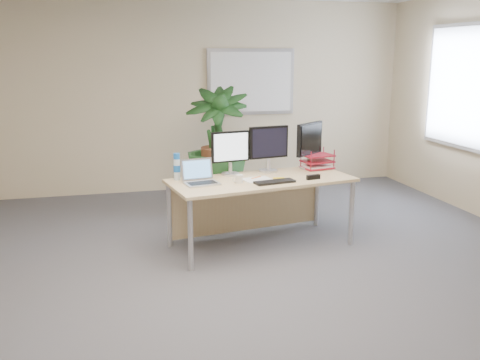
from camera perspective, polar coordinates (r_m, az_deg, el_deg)
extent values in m
plane|color=#4C4B50|center=(4.22, -0.47, -14.18)|extent=(8.00, 8.00, 0.00)
cube|color=beige|center=(7.72, -7.62, 8.75)|extent=(7.00, 0.04, 2.70)
cube|color=silver|center=(7.90, 1.18, 10.42)|extent=(1.30, 0.03, 0.95)
cube|color=white|center=(7.88, 1.22, 10.42)|extent=(1.20, 0.01, 0.85)
cube|color=silver|center=(7.38, 22.35, 9.23)|extent=(0.03, 1.30, 1.55)
cube|color=silver|center=(7.36, 22.23, 9.24)|extent=(0.01, 1.20, 1.45)
cube|color=#D3B07D|center=(5.42, 2.29, -0.04)|extent=(1.96, 1.08, 0.03)
cube|color=#D3B07D|center=(5.83, 0.71, -2.70)|extent=(1.74, 0.31, 0.56)
cylinder|color=#BBBABF|center=(4.90, -5.31, -5.90)|extent=(0.05, 0.05, 0.68)
cylinder|color=#BBBABF|center=(5.67, 11.81, -3.45)|extent=(0.05, 0.05, 0.68)
cylinder|color=#BBBABF|center=(5.52, -7.55, -3.74)|extent=(0.05, 0.05, 0.68)
cylinder|color=#BBBABF|center=(6.21, 8.19, -1.82)|extent=(0.05, 0.05, 0.68)
imported|color=#133514|center=(6.82, -2.51, 3.17)|extent=(1.10, 1.10, 1.50)
cylinder|color=#BBBABF|center=(5.60, -1.04, 0.66)|extent=(0.19, 0.19, 0.02)
cylinder|color=#BBBABF|center=(5.59, -1.04, 1.31)|extent=(0.04, 0.04, 0.11)
cube|color=black|center=(5.54, -1.05, 3.58)|extent=(0.41, 0.10, 0.32)
cube|color=white|center=(5.52, -0.96, 3.54)|extent=(0.37, 0.07, 0.28)
cylinder|color=#BBBABF|center=(5.76, 3.04, 0.99)|extent=(0.20, 0.20, 0.02)
cylinder|color=#BBBABF|center=(5.74, 3.05, 1.68)|extent=(0.04, 0.04, 0.12)
cube|color=black|center=(5.70, 3.08, 4.05)|extent=(0.44, 0.11, 0.34)
cube|color=black|center=(5.67, 3.19, 4.01)|extent=(0.40, 0.07, 0.30)
cylinder|color=#BBBABF|center=(5.96, 7.34, 1.33)|extent=(0.21, 0.21, 0.02)
cylinder|color=#BBBABF|center=(5.94, 7.36, 2.02)|extent=(0.04, 0.04, 0.12)
cube|color=black|center=(5.90, 7.43, 4.39)|extent=(0.39, 0.31, 0.35)
cube|color=black|center=(5.89, 7.65, 4.36)|extent=(0.33, 0.26, 0.31)
cube|color=#B4B5B9|center=(5.20, -4.09, -0.38)|extent=(0.35, 0.27, 0.02)
cube|color=black|center=(5.19, -4.05, -0.30)|extent=(0.29, 0.19, 0.00)
cube|color=#B4B5B9|center=(5.30, -4.62, 1.17)|extent=(0.33, 0.11, 0.21)
cube|color=#5DA2F0|center=(5.30, -4.59, 1.15)|extent=(0.28, 0.09, 0.17)
cube|color=black|center=(5.25, 3.72, -0.20)|extent=(0.43, 0.20, 0.02)
cylinder|color=silver|center=(5.24, -0.10, 0.12)|extent=(0.07, 0.07, 0.08)
torus|color=silver|center=(5.23, -0.54, 0.10)|extent=(0.06, 0.02, 0.06)
cube|color=white|center=(5.36, 1.87, 0.04)|extent=(0.32, 0.26, 0.01)
cylinder|color=orange|center=(5.41, 1.74, 0.28)|extent=(0.12, 0.08, 0.01)
cylinder|color=yellow|center=(5.44, 4.15, 0.23)|extent=(0.12, 0.03, 0.02)
cylinder|color=white|center=(5.39, -6.74, 1.13)|extent=(0.07, 0.07, 0.21)
cylinder|color=blue|center=(5.37, -6.78, 2.54)|extent=(0.06, 0.06, 0.06)
cylinder|color=blue|center=(5.39, -6.75, 1.23)|extent=(0.07, 0.07, 0.07)
cube|color=maroon|center=(5.96, 8.22, 1.34)|extent=(0.36, 0.29, 0.01)
cube|color=maroon|center=(5.94, 8.24, 1.99)|extent=(0.36, 0.29, 0.01)
cube|color=maroon|center=(5.93, 8.26, 2.63)|extent=(0.36, 0.29, 0.01)
cube|color=white|center=(5.95, 8.23, 1.48)|extent=(0.32, 0.26, 0.02)
cube|color=black|center=(5.44, 7.82, 0.31)|extent=(0.15, 0.06, 0.05)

